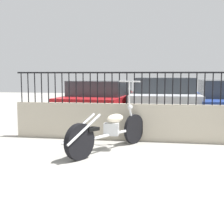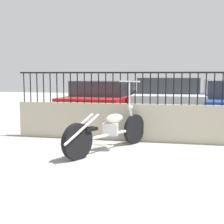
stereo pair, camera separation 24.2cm
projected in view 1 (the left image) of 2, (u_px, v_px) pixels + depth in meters
name	position (u px, v px, depth m)	size (l,w,h in m)	color
low_wall	(207.00, 124.00, 6.70)	(8.66, 0.18, 0.82)	#B2A893
fence_railing	(209.00, 83.00, 6.59)	(8.66, 0.04, 0.71)	black
motorcycle_white	(106.00, 132.00, 5.92)	(1.23, 2.09, 1.35)	black
car_red	(102.00, 100.00, 9.93)	(2.08, 4.16, 1.28)	black
car_silver	(163.00, 99.00, 9.78)	(2.06, 4.40, 1.38)	black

